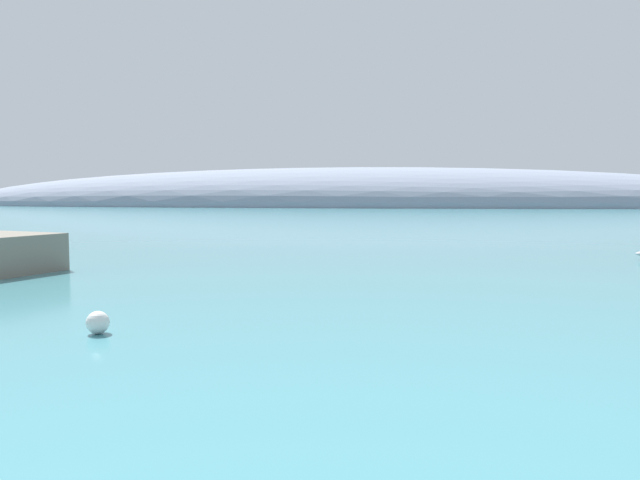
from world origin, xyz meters
name	(u,v)px	position (x,y,z in m)	size (l,w,h in m)	color
distant_ridge	(344,206)	(-21.91, 196.23, 0.00)	(288.75, 59.69, 25.66)	gray
mooring_buoy_white	(98,322)	(-3.42, 13.17, 0.31)	(0.63, 0.63, 0.63)	silver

